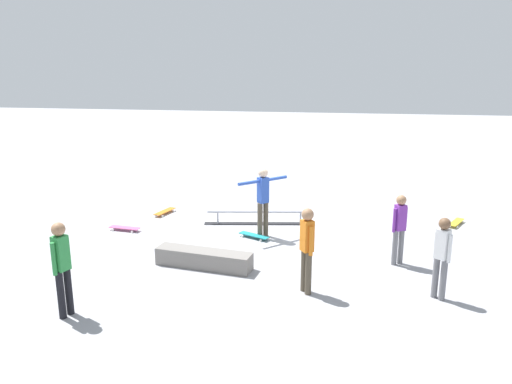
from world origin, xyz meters
TOP-DOWN VIEW (x-y plane):
  - ground_plane at (0.00, 0.00)m, footprint 60.00×60.00m
  - grind_rail at (0.12, -0.34)m, footprint 2.89×0.68m
  - skate_ledge at (0.81, 2.69)m, footprint 2.09×0.74m
  - skater_main at (-0.13, 0.64)m, footprint 1.06×1.02m
  - skateboard_main at (0.07, 0.79)m, footprint 0.81×0.53m
  - bystander_orange_shirt at (-1.37, 3.54)m, footprint 0.28×0.35m
  - bystander_purple_shirt at (-3.19, 1.87)m, footprint 0.33×0.25m
  - bystander_white_shirt at (-3.76, 3.40)m, footprint 0.31×0.28m
  - bystander_green_shirt at (2.56, 5.09)m, footprint 0.25×0.38m
  - loose_skateboard_yellow at (-5.00, -1.09)m, footprint 0.55×0.80m
  - loose_skateboard_orange at (2.88, -0.79)m, footprint 0.42×0.82m
  - loose_skateboard_pink at (3.41, 0.76)m, footprint 0.82×0.33m

SIDE VIEW (x-z plane):
  - ground_plane at x=0.00m, z-range 0.00..0.00m
  - skateboard_main at x=0.07m, z-range 0.03..0.12m
  - loose_skateboard_yellow at x=-5.00m, z-range 0.03..0.12m
  - loose_skateboard_orange at x=2.88m, z-range 0.03..0.12m
  - loose_skateboard_pink at x=3.41m, z-range 0.03..0.12m
  - grind_rail at x=0.12m, z-range -0.02..0.33m
  - skate_ledge at x=0.81m, z-range 0.00..0.37m
  - bystander_purple_shirt at x=-3.19m, z-range 0.10..1.61m
  - bystander_white_shirt at x=-3.76m, z-range 0.10..1.63m
  - bystander_orange_shirt at x=-1.37m, z-range 0.11..1.74m
  - bystander_green_shirt at x=2.56m, z-range 0.11..1.77m
  - skater_main at x=-0.13m, z-range 0.14..1.87m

